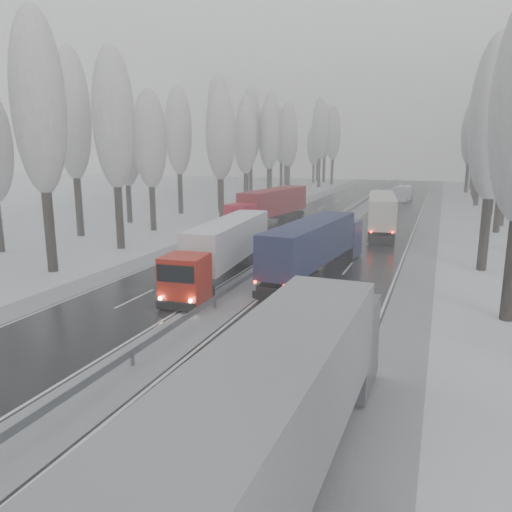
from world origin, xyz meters
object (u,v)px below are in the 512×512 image
Objects in this scene: truck_red_red at (270,205)px; truck_red_white at (224,246)px; truck_grey_tarp at (277,410)px; box_truck_distant at (404,193)px; truck_cream_box at (381,210)px; truck_blue_box at (316,243)px.

truck_red_white is at bearing -70.90° from truck_red_red.
truck_grey_tarp reaches higher than truck_red_red.
truck_red_red is (-12.25, -33.35, 1.10)m from box_truck_distant.
box_truck_distant is 0.43× the size of truck_red_red.
truck_cream_box is at bearing 5.47° from truck_red_red.
truck_grey_tarp is at bearing -72.82° from truck_blue_box.
box_truck_distant is (-2.73, 76.48, -1.27)m from truck_grey_tarp.
truck_grey_tarp is 1.08× the size of truck_cream_box.
truck_red_white is at bearing 118.50° from truck_grey_tarp.
truck_blue_box is at bearing -55.18° from truck_red_red.
truck_cream_box reaches higher than box_truck_distant.
truck_blue_box reaches higher than box_truck_distant.
truck_grey_tarp is 23.25m from truck_blue_box.
truck_red_white is 23.52m from truck_red_red.
truck_blue_box is 0.96× the size of truck_red_red.
truck_red_red is at bearing 122.88° from truck_blue_box.
box_truck_distant is at bearing 93.27° from truck_grey_tarp.
truck_blue_box is at bearing 20.51° from truck_red_white.
truck_cream_box is 0.99× the size of truck_red_red.
truck_blue_box is 53.73m from box_truck_distant.
truck_blue_box reaches higher than truck_red_white.
truck_grey_tarp is 42.71m from truck_cream_box.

